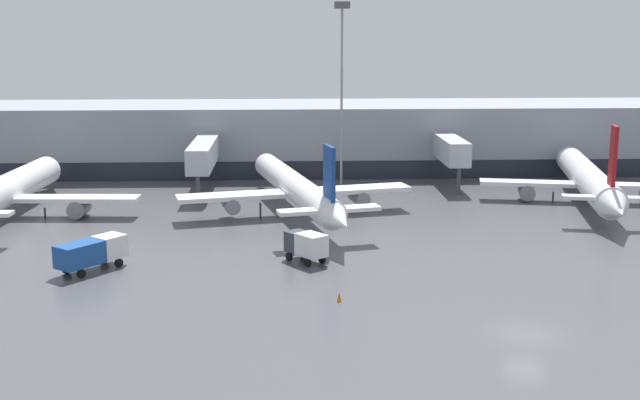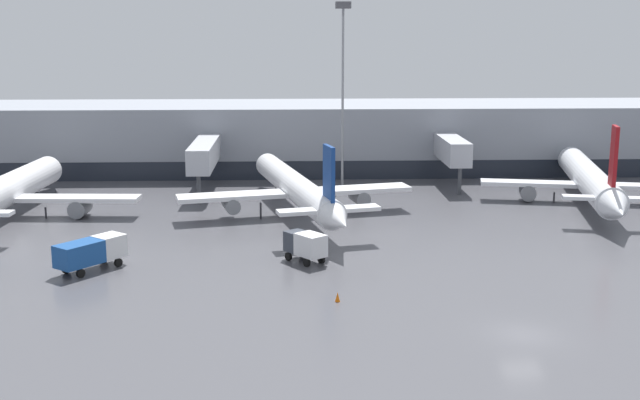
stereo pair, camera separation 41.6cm
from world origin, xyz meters
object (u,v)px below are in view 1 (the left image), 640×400
(parked_jet_1, at_px, (2,193))
(apron_light_mast_2, at_px, (342,45))
(service_truck_2, at_px, (91,252))
(parked_jet_3, at_px, (588,180))
(service_truck_1, at_px, (306,244))
(traffic_cone_1, at_px, (339,297))
(parked_jet_0, at_px, (296,188))

(parked_jet_1, bearing_deg, apron_light_mast_2, -62.56)
(parked_jet_1, xyz_separation_m, service_truck_2, (13.42, -19.15, -0.96))
(service_truck_2, bearing_deg, parked_jet_3, -25.18)
(parked_jet_1, bearing_deg, service_truck_1, -116.78)
(service_truck_2, relative_size, traffic_cone_1, 8.33)
(parked_jet_0, height_order, parked_jet_3, parked_jet_3)
(parked_jet_0, bearing_deg, apron_light_mast_2, -32.27)
(service_truck_2, bearing_deg, service_truck_1, -45.42)
(parked_jet_1, relative_size, traffic_cone_1, 48.72)
(service_truck_2, relative_size, apron_light_mast_2, 0.26)
(parked_jet_0, bearing_deg, traffic_cone_1, 172.42)
(traffic_cone_1, height_order, apron_light_mast_2, apron_light_mast_2)
(service_truck_2, bearing_deg, apron_light_mast_2, 6.76)
(parked_jet_3, bearing_deg, apron_light_mast_2, 77.41)
(parked_jet_0, xyz_separation_m, apron_light_mast_2, (5.82, 16.79, 14.11))
(service_truck_1, relative_size, service_truck_2, 0.70)
(parked_jet_0, xyz_separation_m, service_truck_1, (0.56, -16.98, -1.35))
(parked_jet_0, xyz_separation_m, service_truck_2, (-16.58, -18.63, -1.32))
(parked_jet_0, bearing_deg, service_truck_2, 125.18)
(parked_jet_3, xyz_separation_m, service_truck_1, (-31.88, -21.99, -1.06))
(parked_jet_3, distance_m, service_truck_2, 54.43)
(parked_jet_0, xyz_separation_m, parked_jet_1, (-30.00, 0.52, -0.36))
(parked_jet_0, relative_size, service_truck_2, 6.00)
(service_truck_1, height_order, traffic_cone_1, service_truck_1)
(service_truck_1, relative_size, apron_light_mast_2, 0.18)
(parked_jet_0, bearing_deg, service_truck_1, 168.74)
(parked_jet_1, relative_size, apron_light_mast_2, 1.54)
(parked_jet_1, distance_m, service_truck_1, 35.23)
(parked_jet_1, bearing_deg, parked_jet_3, -82.87)
(parked_jet_1, xyz_separation_m, parked_jet_3, (62.44, 4.49, 0.06))
(service_truck_2, height_order, traffic_cone_1, service_truck_2)
(parked_jet_3, bearing_deg, parked_jet_1, 105.38)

